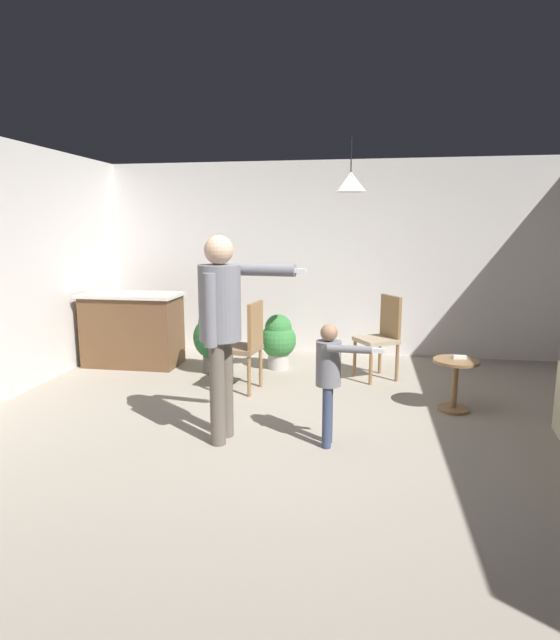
% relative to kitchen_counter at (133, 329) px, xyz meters
% --- Properties ---
extents(ground, '(7.68, 7.68, 0.00)m').
position_rel_kitchen_counter_xyz_m(ground, '(2.45, -2.08, -0.48)').
color(ground, '#9E9384').
extents(wall_back, '(6.40, 0.10, 2.70)m').
position_rel_kitchen_counter_xyz_m(wall_back, '(2.45, 1.12, 0.87)').
color(wall_back, silver).
rests_on(wall_back, ground).
extents(kitchen_counter, '(1.26, 0.66, 0.95)m').
position_rel_kitchen_counter_xyz_m(kitchen_counter, '(0.00, 0.00, 0.00)').
color(kitchen_counter, brown).
rests_on(kitchen_counter, ground).
extents(side_table_by_couch, '(0.44, 0.44, 0.52)m').
position_rel_kitchen_counter_xyz_m(side_table_by_couch, '(3.89, -1.11, -0.15)').
color(side_table_by_couch, olive).
rests_on(side_table_by_couch, ground).
extents(person_adult, '(0.87, 0.50, 1.73)m').
position_rel_kitchen_counter_xyz_m(person_adult, '(1.84, -2.18, 0.60)').
color(person_adult, '#60564C').
rests_on(person_adult, ground).
extents(person_child, '(0.54, 0.31, 1.03)m').
position_rel_kitchen_counter_xyz_m(person_child, '(2.72, -2.14, 0.16)').
color(person_child, '#384260').
rests_on(person_child, ground).
extents(dining_chair_by_counter, '(0.58, 0.58, 1.00)m').
position_rel_kitchen_counter_xyz_m(dining_chair_by_counter, '(3.20, -0.10, 0.07)').
color(dining_chair_by_counter, olive).
rests_on(dining_chair_by_counter, ground).
extents(dining_chair_near_wall, '(0.48, 0.48, 1.00)m').
position_rel_kitchen_counter_xyz_m(dining_chair_near_wall, '(1.72, -0.84, 0.07)').
color(dining_chair_near_wall, olive).
rests_on(dining_chair_near_wall, ground).
extents(potted_plant_corner, '(0.55, 0.55, 0.85)m').
position_rel_kitchen_counter_xyz_m(potted_plant_corner, '(1.17, -0.17, -0.01)').
color(potted_plant_corner, '#4C4742').
rests_on(potted_plant_corner, ground).
extents(potted_plant_by_wall, '(0.46, 0.46, 0.70)m').
position_rel_kitchen_counter_xyz_m(potted_plant_by_wall, '(1.91, 0.13, -0.09)').
color(potted_plant_by_wall, '#B7B2AD').
rests_on(potted_plant_by_wall, ground).
extents(spare_remote_on_table, '(0.13, 0.06, 0.04)m').
position_rel_kitchen_counter_xyz_m(spare_remote_on_table, '(3.93, -1.07, 0.06)').
color(spare_remote_on_table, white).
rests_on(spare_remote_on_table, side_table_by_couch).
extents(ceiling_light_pendant, '(0.32, 0.32, 0.55)m').
position_rel_kitchen_counter_xyz_m(ceiling_light_pendant, '(2.81, -0.77, 1.77)').
color(ceiling_light_pendant, silver).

